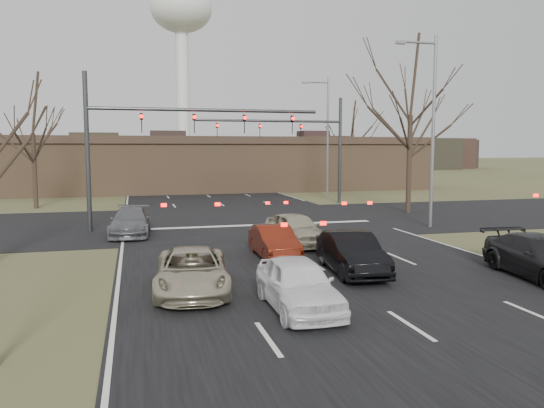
{
  "coord_description": "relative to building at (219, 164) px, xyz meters",
  "views": [
    {
      "loc": [
        -6.28,
        -15.01,
        4.24
      ],
      "look_at": [
        -0.96,
        5.36,
        2.0
      ],
      "focal_mm": 35.0,
      "sensor_mm": 36.0,
      "label": 1
    }
  ],
  "objects": [
    {
      "name": "ground",
      "position": [
        -2.0,
        -38.0,
        -2.67
      ],
      "size": [
        360.0,
        360.0,
        0.0
      ],
      "primitive_type": "plane",
      "color": "#4A522B",
      "rests_on": "ground"
    },
    {
      "name": "road_main",
      "position": [
        -2.0,
        22.0,
        -2.66
      ],
      "size": [
        14.0,
        300.0,
        0.02
      ],
      "primitive_type": "cube",
      "color": "black",
      "rests_on": "ground"
    },
    {
      "name": "road_cross",
      "position": [
        -2.0,
        -23.0,
        -2.65
      ],
      "size": [
        200.0,
        14.0,
        0.02
      ],
      "primitive_type": "cube",
      "color": "black",
      "rests_on": "ground"
    },
    {
      "name": "building",
      "position": [
        0.0,
        0.0,
        0.0
      ],
      "size": [
        42.4,
        10.4,
        5.3
      ],
      "color": "brown",
      "rests_on": "ground"
    },
    {
      "name": "water_tower",
      "position": [
        4.0,
        82.0,
        32.8
      ],
      "size": [
        15.0,
        15.0,
        44.5
      ],
      "color": "silver",
      "rests_on": "ground"
    },
    {
      "name": "mast_arm_near",
      "position": [
        -7.23,
        -25.0,
        2.41
      ],
      "size": [
        12.12,
        0.24,
        8.0
      ],
      "color": "#383A3D",
      "rests_on": "ground"
    },
    {
      "name": "mast_arm_far",
      "position": [
        4.18,
        -15.0,
        2.35
      ],
      "size": [
        11.12,
        0.24,
        8.0
      ],
      "color": "#383A3D",
      "rests_on": "ground"
    },
    {
      "name": "streetlight_right_near",
      "position": [
        6.82,
        -28.0,
        2.92
      ],
      "size": [
        2.34,
        0.25,
        10.0
      ],
      "color": "gray",
      "rests_on": "ground"
    },
    {
      "name": "streetlight_right_far",
      "position": [
        7.32,
        -11.0,
        2.92
      ],
      "size": [
        2.34,
        0.25,
        10.0
      ],
      "color": "gray",
      "rests_on": "ground"
    },
    {
      "name": "tree_right_near",
      "position": [
        9.0,
        -22.0,
        6.23
      ],
      "size": [
        6.9,
        6.9,
        11.5
      ],
      "color": "black",
      "rests_on": "ground"
    },
    {
      "name": "tree_left_far",
      "position": [
        -15.0,
        -13.0,
        4.68
      ],
      "size": [
        5.7,
        5.7,
        9.5
      ],
      "color": "black",
      "rests_on": "ground"
    },
    {
      "name": "tree_right_far",
      "position": [
        13.0,
        -3.0,
        4.29
      ],
      "size": [
        5.4,
        5.4,
        9.0
      ],
      "color": "black",
      "rests_on": "ground"
    },
    {
      "name": "car_silver_suv",
      "position": [
        -6.7,
        -37.66,
        -2.03
      ],
      "size": [
        2.54,
        4.74,
        1.27
      ],
      "primitive_type": "imported",
      "rotation": [
        0.0,
        0.0,
        -0.1
      ],
      "color": "#B8B095",
      "rests_on": "ground"
    },
    {
      "name": "car_white_sedan",
      "position": [
        -4.19,
        -40.05,
        -1.98
      ],
      "size": [
        1.64,
        4.04,
        1.38
      ],
      "primitive_type": "imported",
      "rotation": [
        0.0,
        0.0,
        -0.0
      ],
      "color": "white",
      "rests_on": "ground"
    },
    {
      "name": "car_black_hatch",
      "position": [
        -1.22,
        -36.63,
        -1.97
      ],
      "size": [
        1.83,
        4.33,
        1.39
      ],
      "primitive_type": "imported",
      "rotation": [
        0.0,
        0.0,
        -0.09
      ],
      "color": "black",
      "rests_on": "ground"
    },
    {
      "name": "car_charcoal_sedan",
      "position": [
        4.5,
        -38.83,
        -1.97
      ],
      "size": [
        2.39,
        4.94,
        1.38
      ],
      "primitive_type": "imported",
      "rotation": [
        0.0,
        0.0,
        -0.1
      ],
      "color": "black",
      "rests_on": "ground"
    },
    {
      "name": "car_grey_ahead",
      "position": [
        -8.5,
        -26.58,
        -2.0
      ],
      "size": [
        2.17,
        4.68,
        1.32
      ],
      "primitive_type": "imported",
      "rotation": [
        0.0,
        0.0,
        -0.07
      ],
      "color": "slate",
      "rests_on": "ground"
    },
    {
      "name": "car_red_ahead",
      "position": [
        -3.1,
        -33.5,
        -2.05
      ],
      "size": [
        1.34,
        3.77,
        1.24
      ],
      "primitive_type": "imported",
      "rotation": [
        0.0,
        0.0,
        -0.01
      ],
      "color": "#5D190D",
      "rests_on": "ground"
    },
    {
      "name": "car_silver_ahead",
      "position": [
        -1.5,
        -31.13,
        -1.95
      ],
      "size": [
        2.2,
        4.35,
        1.42
      ],
      "primitive_type": "imported",
      "rotation": [
        0.0,
        0.0,
        0.13
      ],
      "color": "#B9B195",
      "rests_on": "ground"
    }
  ]
}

